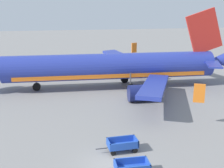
% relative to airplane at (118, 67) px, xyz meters
% --- Properties ---
extents(ground_plane, '(220.00, 220.00, 0.00)m').
position_rel_airplane_xyz_m(ground_plane, '(-4.38, -20.96, -3.05)').
color(ground_plane, gray).
extents(airplane, '(37.58, 30.29, 11.34)m').
position_rel_airplane_xyz_m(airplane, '(0.00, 0.00, 0.00)').
color(airplane, '#28389E').
rests_on(airplane, ground).
extents(baggage_cart_second_in_row, '(3.55, 1.40, 1.07)m').
position_rel_airplane_xyz_m(baggage_cart_second_in_row, '(-3.26, -22.59, -2.45)').
color(baggage_cart_second_in_row, '#234CB2').
rests_on(baggage_cart_second_in_row, ground).
extents(baggage_cart_third_in_row, '(3.59, 1.56, 1.07)m').
position_rel_airplane_xyz_m(baggage_cart_third_in_row, '(-3.20, -18.94, -2.45)').
color(baggage_cart_third_in_row, '#234CB2').
rests_on(baggage_cart_third_in_row, ground).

